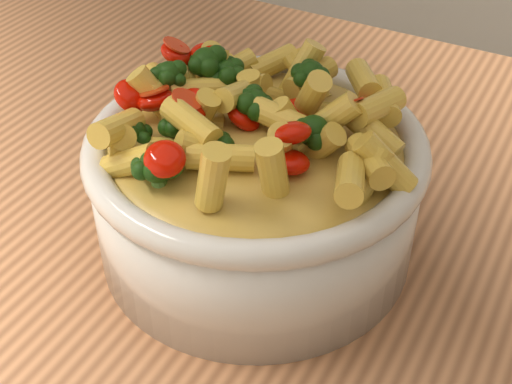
% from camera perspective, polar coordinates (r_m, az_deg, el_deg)
% --- Properties ---
extents(table, '(1.20, 0.80, 0.90)m').
position_cam_1_polar(table, '(0.66, -4.49, -8.46)').
color(table, tan).
rests_on(table, ground).
extents(serving_bowl, '(0.24, 0.24, 0.11)m').
position_cam_1_polar(serving_bowl, '(0.53, -0.00, 0.11)').
color(serving_bowl, silver).
rests_on(serving_bowl, table).
extents(pasta_salad, '(0.19, 0.19, 0.04)m').
position_cam_1_polar(pasta_salad, '(0.49, -0.00, 6.12)').
color(pasta_salad, '#EDD14B').
rests_on(pasta_salad, serving_bowl).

